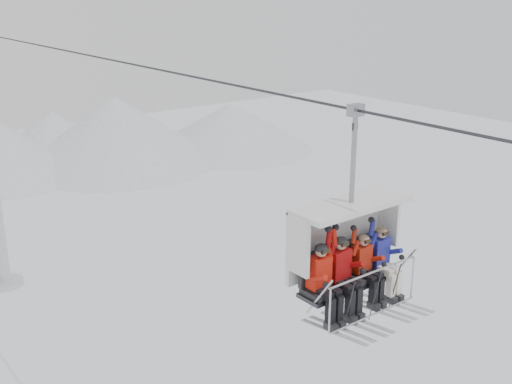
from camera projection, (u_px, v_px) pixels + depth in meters
haul_cable at (256, 90)px, 13.84m from camera, size 0.06×50.00×0.06m
chairlift_carrier at (345, 241)px, 12.52m from camera, size 2.50×1.17×3.98m
skier_far_left at (323, 280)px, 11.95m from camera, size 0.42×1.69×1.67m
skier_center_left at (343, 272)px, 12.25m from camera, size 0.43×1.69×1.69m
skier_center_right at (366, 267)px, 12.62m from camera, size 0.38×1.69×1.52m
skier_far_right at (383, 259)px, 12.91m from camera, size 0.40×1.69×1.59m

